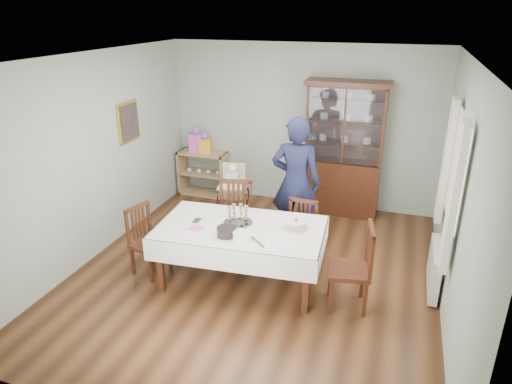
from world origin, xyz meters
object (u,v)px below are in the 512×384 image
at_px(gift_bag_pink, 196,141).
at_px(gift_bag_orange, 205,144).
at_px(chair_far_left, 235,235).
at_px(high_chair, 233,204).
at_px(champagne_tray, 238,219).
at_px(chair_end_left, 150,254).
at_px(china_cabinet, 344,147).
at_px(woman, 296,183).
at_px(birthday_cake, 296,225).
at_px(sideboard, 203,173).
at_px(dining_table, 241,254).
at_px(chair_end_right, 349,283).
at_px(chair_far_right, 298,248).

xyz_separation_m(gift_bag_pink, gift_bag_orange, (0.17, 0.00, -0.03)).
relative_size(chair_far_left, gift_bag_pink, 2.35).
distance_m(high_chair, champagne_tray, 1.44).
bearing_deg(gift_bag_pink, chair_end_left, -78.09).
distance_m(chair_end_left, champagne_tray, 1.27).
height_order(china_cabinet, chair_far_left, china_cabinet).
relative_size(woman, birthday_cake, 6.10).
bearing_deg(gift_bag_pink, champagne_tray, -55.29).
distance_m(champagne_tray, birthday_cake, 0.71).
height_order(sideboard, birthday_cake, birthday_cake).
bearing_deg(china_cabinet, high_chair, -141.60).
distance_m(woman, gift_bag_orange, 2.36).
distance_m(dining_table, chair_end_left, 1.20).
height_order(dining_table, chair_end_right, chair_end_right).
height_order(chair_end_left, champagne_tray, champagne_tray).
relative_size(china_cabinet, gift_bag_pink, 4.92).
height_order(chair_end_right, high_chair, high_chair).
relative_size(dining_table, high_chair, 1.95).
xyz_separation_m(chair_end_right, champagne_tray, (-1.40, 0.17, 0.53)).
height_order(chair_far_right, gift_bag_orange, gift_bag_orange).
relative_size(sideboard, woman, 0.48).
height_order(chair_far_left, chair_far_right, chair_far_left).
distance_m(high_chair, birthday_cake, 1.78).
bearing_deg(china_cabinet, birthday_cake, -95.18).
xyz_separation_m(sideboard, champagne_tray, (1.58, -2.45, 0.43)).
bearing_deg(chair_end_right, sideboard, -141.92).
bearing_deg(gift_bag_orange, chair_far_left, -56.16).
height_order(chair_end_left, birthday_cake, birthday_cake).
bearing_deg(high_chair, chair_far_right, -42.98).
height_order(china_cabinet, birthday_cake, china_cabinet).
height_order(sideboard, chair_end_left, chair_end_left).
bearing_deg(woman, chair_end_left, 36.92).
bearing_deg(dining_table, chair_far_right, 43.47).
bearing_deg(dining_table, high_chair, 114.48).
distance_m(china_cabinet, birthday_cake, 2.39).
bearing_deg(gift_bag_pink, gift_bag_orange, 0.00).
xyz_separation_m(sideboard, birthday_cake, (2.29, -2.38, 0.42)).
xyz_separation_m(chair_end_left, high_chair, (0.57, 1.51, 0.15)).
relative_size(dining_table, woman, 1.10).
bearing_deg(chair_far_left, woman, 25.49).
bearing_deg(champagne_tray, chair_end_left, -167.77).
distance_m(sideboard, chair_end_right, 3.97).
relative_size(chair_end_left, champagne_tray, 2.51).
relative_size(sideboard, gift_bag_orange, 2.46).
distance_m(sideboard, chair_far_left, 2.35).
bearing_deg(high_chair, chair_far_left, -77.59).
relative_size(woman, gift_bag_orange, 5.14).
bearing_deg(china_cabinet, chair_far_left, -121.36).
bearing_deg(woman, birthday_cake, 99.81).
xyz_separation_m(dining_table, gift_bag_orange, (-1.57, 2.50, 0.58)).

